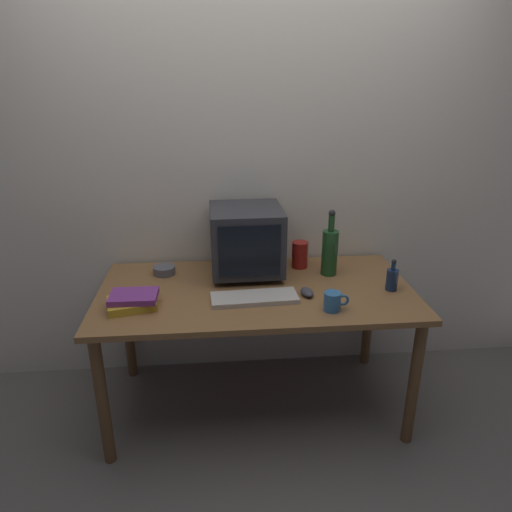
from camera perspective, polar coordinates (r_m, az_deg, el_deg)
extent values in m
plane|color=slate|center=(2.77, 0.00, -17.67)|extent=(6.00, 6.00, 0.00)
cube|color=silver|center=(2.67, -0.92, 10.66)|extent=(4.00, 0.08, 2.50)
cube|color=olive|center=(2.39, 0.00, -4.36)|extent=(1.60, 0.82, 0.03)
cylinder|color=brown|center=(2.34, -18.37, -16.61)|extent=(0.06, 0.06, 0.69)
cylinder|color=brown|center=(2.46, 18.86, -14.62)|extent=(0.06, 0.06, 0.69)
cylinder|color=brown|center=(2.91, -15.49, -8.21)|extent=(0.06, 0.06, 0.69)
cylinder|color=brown|center=(3.01, 13.70, -7.02)|extent=(0.06, 0.06, 0.69)
cube|color=#333338|center=(2.56, -1.18, -1.76)|extent=(0.28, 0.25, 0.03)
cube|color=#333338|center=(2.50, -1.21, 2.14)|extent=(0.39, 0.39, 0.34)
cube|color=black|center=(2.32, -0.78, 0.57)|extent=(0.31, 0.01, 0.27)
cube|color=beige|center=(2.26, -0.20, -5.17)|extent=(0.43, 0.17, 0.02)
ellipsoid|color=#3F3F47|center=(2.32, 6.29, -4.44)|extent=(0.08, 0.11, 0.04)
cylinder|color=#1E4C23|center=(2.54, 9.04, 0.39)|extent=(0.09, 0.09, 0.25)
cylinder|color=#1E4C23|center=(2.48, 9.27, 4.00)|extent=(0.03, 0.03, 0.09)
sphere|color=#262626|center=(2.47, 9.34, 5.21)|extent=(0.04, 0.04, 0.04)
cylinder|color=navy|center=(2.45, 16.37, -2.84)|extent=(0.06, 0.06, 0.11)
cylinder|color=navy|center=(2.42, 16.55, -1.24)|extent=(0.02, 0.02, 0.04)
sphere|color=#262626|center=(2.41, 16.61, -0.66)|extent=(0.02, 0.02, 0.02)
cube|color=gold|center=(2.27, -15.05, -5.66)|extent=(0.25, 0.21, 0.04)
cube|color=#843893|center=(2.26, -14.81, -4.84)|extent=(0.22, 0.16, 0.03)
cylinder|color=#3370B2|center=(2.18, 9.36, -5.54)|extent=(0.08, 0.08, 0.09)
torus|color=#3370B2|center=(2.19, 10.69, -5.35)|extent=(0.06, 0.01, 0.06)
cylinder|color=#595B66|center=(2.59, -11.22, -1.72)|extent=(0.12, 0.12, 0.04)
cylinder|color=#A51E19|center=(2.63, 5.41, 0.17)|extent=(0.09, 0.09, 0.15)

